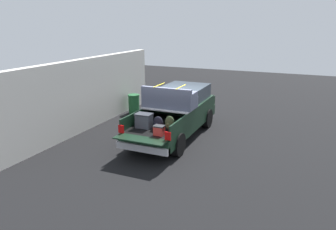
{
  "coord_description": "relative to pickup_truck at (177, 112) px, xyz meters",
  "views": [
    {
      "loc": [
        -11.54,
        -4.8,
        4.57
      ],
      "look_at": [
        -0.6,
        0.0,
        1.1
      ],
      "focal_mm": 34.21,
      "sensor_mm": 36.0,
      "label": 1
    }
  ],
  "objects": [
    {
      "name": "ground_plane",
      "position": [
        -0.37,
        -0.0,
        -0.99
      ],
      "size": [
        40.0,
        40.0,
        0.0
      ],
      "primitive_type": "plane",
      "color": "black"
    },
    {
      "name": "pickup_truck",
      "position": [
        0.0,
        0.0,
        0.0
      ],
      "size": [
        6.05,
        2.06,
        2.23
      ],
      "color": "black",
      "rests_on": "ground_plane"
    },
    {
      "name": "building_facade",
      "position": [
        -0.61,
        4.01,
        0.55
      ],
      "size": [
        10.04,
        0.36,
        3.08
      ],
      "primitive_type": "cube",
      "color": "silver",
      "rests_on": "ground_plane"
    },
    {
      "name": "trash_can",
      "position": [
        2.16,
        3.31,
        -0.49
      ],
      "size": [
        0.6,
        0.6,
        0.98
      ],
      "color": "#1E592D",
      "rests_on": "ground_plane"
    }
  ]
}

